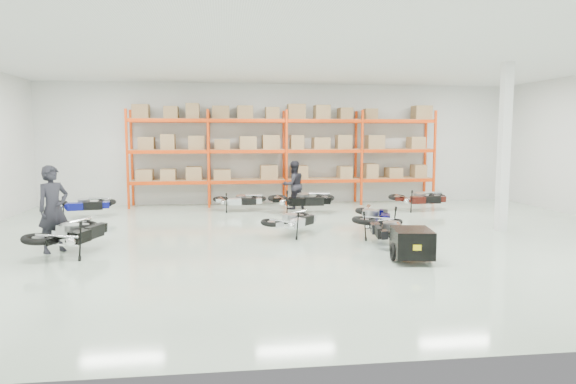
{
  "coord_description": "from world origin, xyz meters",
  "views": [
    {
      "loc": [
        -2.25,
        -12.44,
        2.6
      ],
      "look_at": [
        -0.59,
        0.86,
        1.1
      ],
      "focal_mm": 32.0,
      "sensor_mm": 36.0,
      "label": 1
    }
  ],
  "objects": [
    {
      "name": "room",
      "position": [
        0.0,
        0.0,
        2.25
      ],
      "size": [
        18.0,
        18.0,
        18.0
      ],
      "color": "silver",
      "rests_on": "ground"
    },
    {
      "name": "pallet_rack",
      "position": [
        -0.0,
        6.45,
        2.26
      ],
      "size": [
        11.28,
        0.98,
        3.62
      ],
      "color": "#E73E0C",
      "rests_on": "ground"
    },
    {
      "name": "structural_column",
      "position": [
        5.2,
        0.5,
        2.25
      ],
      "size": [
        0.25,
        0.25,
        4.5
      ],
      "primitive_type": "cube",
      "color": "white",
      "rests_on": "ground"
    },
    {
      "name": "moto_blue_centre",
      "position": [
        1.66,
        0.53,
        0.57
      ],
      "size": [
        1.44,
        2.05,
        1.2
      ],
      "primitive_type": null,
      "rotation": [
        0.0,
        -0.09,
        2.83
      ],
      "color": "#080748",
      "rests_on": "ground"
    },
    {
      "name": "moto_silver_left",
      "position": [
        -0.5,
        0.57,
        0.49
      ],
      "size": [
        1.66,
        1.73,
        1.04
      ],
      "primitive_type": null,
      "rotation": [
        0.0,
        -0.09,
        2.42
      ],
      "color": "silver",
      "rests_on": "ground"
    },
    {
      "name": "moto_black_far_left",
      "position": [
        -5.55,
        -0.94,
        0.59
      ],
      "size": [
        1.51,
        2.14,
        1.25
      ],
      "primitive_type": null,
      "rotation": [
        0.0,
        -0.09,
        2.83
      ],
      "color": "black",
      "rests_on": "ground"
    },
    {
      "name": "moto_touring_right",
      "position": [
        1.55,
        -0.91,
        0.52
      ],
      "size": [
        1.08,
        1.79,
        1.09
      ],
      "primitive_type": null,
      "rotation": [
        0.0,
        -0.09,
        -0.15
      ],
      "color": "black",
      "rests_on": "ground"
    },
    {
      "name": "trailer",
      "position": [
        1.55,
        -2.51,
        0.39
      ],
      "size": [
        0.89,
        1.64,
        0.67
      ],
      "rotation": [
        0.0,
        0.0,
        -0.15
      ],
      "color": "black",
      "rests_on": "ground"
    },
    {
      "name": "moto_back_a",
      "position": [
        -6.7,
        4.21,
        0.53
      ],
      "size": [
        1.84,
        1.11,
        1.12
      ],
      "primitive_type": null,
      "rotation": [
        0.0,
        -0.09,
        1.72
      ],
      "color": "navy",
      "rests_on": "ground"
    },
    {
      "name": "moto_back_b",
      "position": [
        -1.74,
        5.0,
        0.48
      ],
      "size": [
        1.59,
        0.84,
        1.01
      ],
      "primitive_type": null,
      "rotation": [
        0.0,
        -0.09,
        1.53
      ],
      "color": "silver",
      "rests_on": "ground"
    },
    {
      "name": "moto_back_c",
      "position": [
        0.3,
        4.22,
        0.59
      ],
      "size": [
        1.96,
        1.04,
        1.24
      ],
      "primitive_type": null,
      "rotation": [
        0.0,
        -0.09,
        1.52
      ],
      "color": "black",
      "rests_on": "ground"
    },
    {
      "name": "moto_back_d",
      "position": [
        4.42,
        4.37,
        0.54
      ],
      "size": [
        1.79,
        0.92,
        1.14
      ],
      "primitive_type": null,
      "rotation": [
        0.0,
        -0.09,
        1.6
      ],
      "color": "#3F100C",
      "rests_on": "ground"
    },
    {
      "name": "person_left",
      "position": [
        -6.01,
        -0.68,
        0.97
      ],
      "size": [
        0.82,
        0.83,
        1.93
      ],
      "primitive_type": "imported",
      "rotation": [
        0.0,
        0.0,
        0.8
      ],
      "color": "black",
      "rests_on": "ground"
    },
    {
      "name": "person_back",
      "position": [
        0.15,
        5.25,
        0.85
      ],
      "size": [
        0.99,
        0.88,
        1.69
      ],
      "primitive_type": "imported",
      "rotation": [
        0.0,
        0.0,
        3.49
      ],
      "color": "black",
      "rests_on": "ground"
    }
  ]
}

